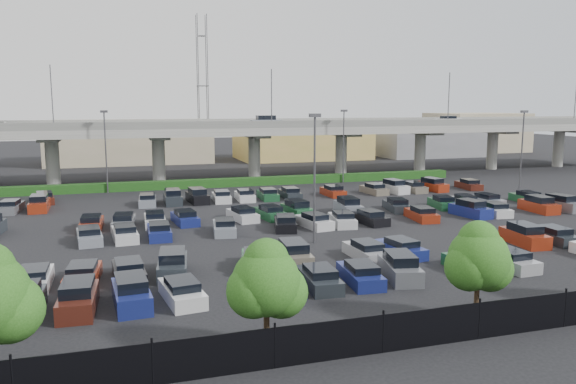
{
  "coord_description": "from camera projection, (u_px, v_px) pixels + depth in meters",
  "views": [
    {
      "loc": [
        -15.07,
        -49.33,
        10.97
      ],
      "look_at": [
        2.05,
        5.63,
        2.0
      ],
      "focal_mm": 35.0,
      "sensor_mm": 36.0,
      "label": 1
    }
  ],
  "objects": [
    {
      "name": "ground",
      "position": [
        285.0,
        223.0,
        52.66
      ],
      "size": [
        280.0,
        280.0,
        0.0
      ],
      "primitive_type": "plane",
      "color": "black"
    },
    {
      "name": "tree_row",
      "position": [
        458.0,
        259.0,
        27.3
      ],
      "size": [
        65.07,
        3.66,
        5.94
      ],
      "color": "#332316",
      "rests_on": "ground"
    },
    {
      "name": "overpass",
      "position": [
        219.0,
        132.0,
        81.68
      ],
      "size": [
        150.0,
        13.0,
        15.8
      ],
      "color": "gray",
      "rests_on": "ground"
    },
    {
      "name": "comm_tower",
      "position": [
        203.0,
        83.0,
        121.24
      ],
      "size": [
        2.4,
        2.4,
        30.0
      ],
      "color": "#47474B",
      "rests_on": "ground"
    },
    {
      "name": "light_poles",
      "position": [
        236.0,
        156.0,
        52.37
      ],
      "size": [
        66.9,
        48.38,
        10.3
      ],
      "color": "#47474B",
      "rests_on": "ground"
    },
    {
      "name": "hedge",
      "position": [
        231.0,
        182.0,
        76.15
      ],
      "size": [
        66.0,
        1.6,
        1.1
      ],
      "primitive_type": "cube",
      "color": "#103912",
      "rests_on": "ground"
    },
    {
      "name": "parked_cars",
      "position": [
        287.0,
        225.0,
        48.65
      ],
      "size": [
        63.15,
        41.67,
        1.67
      ],
      "color": "#1D512C",
      "rests_on": "ground"
    },
    {
      "name": "distant_buildings",
      "position": [
        254.0,
        141.0,
        114.03
      ],
      "size": [
        138.0,
        24.0,
        9.0
      ],
      "color": "slate",
      "rests_on": "ground"
    },
    {
      "name": "fence",
      "position": [
        460.0,
        323.0,
        26.09
      ],
      "size": [
        70.0,
        0.1,
        2.0
      ],
      "color": "black",
      "rests_on": "ground"
    }
  ]
}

